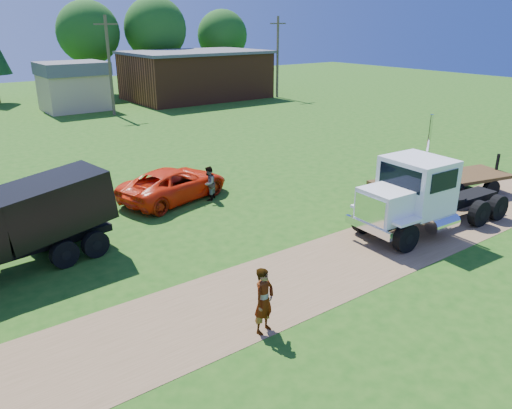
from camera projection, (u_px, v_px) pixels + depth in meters
ground at (323, 269)px, 18.08m from camera, size 140.00×140.00×0.00m
dirt_track at (323, 269)px, 18.07m from camera, size 120.00×4.20×0.01m
white_semi_tractor at (417, 196)px, 20.72m from camera, size 8.08×3.06×4.82m
black_dump_truck at (15, 223)px, 17.55m from camera, size 7.66×3.26×3.26m
orange_pickup at (174, 184)px, 24.94m from camera, size 6.31×4.12×1.62m
flatbed_trailer at (442, 182)px, 25.12m from camera, size 7.84×3.92×1.93m
spectator_a at (264, 301)px, 14.14m from camera, size 0.84×0.67×2.02m
spectator_b at (209, 183)px, 24.84m from camera, size 1.06×1.04×1.73m
brick_building at (196, 75)px, 57.37m from camera, size 15.40×10.40×5.30m
tan_shed at (74, 86)px, 49.63m from camera, size 6.20×5.40×4.70m
utility_poles at (110, 64)px, 46.19m from camera, size 42.20×0.28×9.00m
tree_row at (66, 36)px, 56.79m from camera, size 57.07×10.15×11.41m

